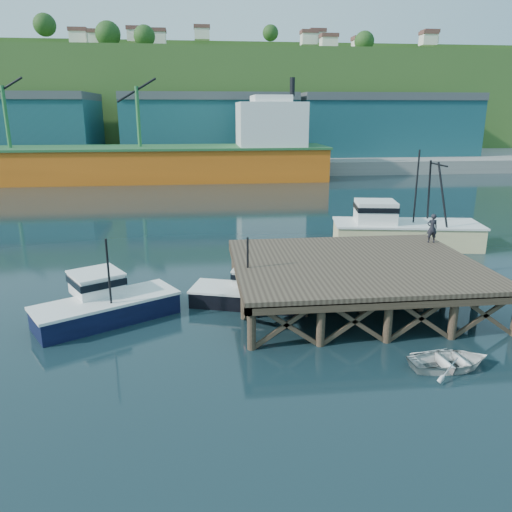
{
  "coord_description": "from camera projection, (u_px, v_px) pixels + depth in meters",
  "views": [
    {
      "loc": [
        -2.11,
        -23.05,
        9.32
      ],
      "look_at": [
        0.75,
        2.0,
        1.98
      ],
      "focal_mm": 35.0,
      "sensor_mm": 36.0,
      "label": 1
    }
  ],
  "objects": [
    {
      "name": "boat_navy",
      "position": [
        104.0,
        302.0,
        23.06
      ],
      "size": [
        6.76,
        5.25,
        4.04
      ],
      "rotation": [
        0.0,
        0.0,
        0.52
      ],
      "color": "black",
      "rests_on": "ground"
    },
    {
      "name": "ground",
      "position": [
        246.0,
        306.0,
        24.82
      ],
      "size": [
        300.0,
        300.0,
        0.0
      ],
      "primitive_type": "plane",
      "color": "black",
      "rests_on": "ground"
    },
    {
      "name": "dockworker",
      "position": [
        432.0,
        228.0,
        28.16
      ],
      "size": [
        0.63,
        0.43,
        1.66
      ],
      "primitive_type": "imported",
      "rotation": [
        0.0,
        0.0,
        3.08
      ],
      "color": "black",
      "rests_on": "wharf"
    },
    {
      "name": "far_quay",
      "position": [
        210.0,
        158.0,
        91.32
      ],
      "size": [
        160.0,
        40.0,
        2.0
      ],
      "primitive_type": "cube",
      "color": "gray",
      "rests_on": "ground"
    },
    {
      "name": "warehouse_mid",
      "position": [
        210.0,
        128.0,
        85.01
      ],
      "size": [
        28.0,
        16.0,
        9.0
      ],
      "primitive_type": "cube",
      "color": "#1A4B56",
      "rests_on": "far_quay"
    },
    {
      "name": "boat_black",
      "position": [
        251.0,
        291.0,
        25.0
      ],
      "size": [
        6.23,
        5.17,
        3.62
      ],
      "rotation": [
        0.0,
        0.0,
        -0.31
      ],
      "color": "black",
      "rests_on": "ground"
    },
    {
      "name": "warehouse_right",
      "position": [
        380.0,
        128.0,
        88.27
      ],
      "size": [
        30.0,
        16.0,
        9.0
      ],
      "primitive_type": "cube",
      "color": "#1A4B56",
      "rests_on": "far_quay"
    },
    {
      "name": "trawler",
      "position": [
        404.0,
        227.0,
        35.33
      ],
      "size": [
        10.63,
        5.31,
        6.8
      ],
      "rotation": [
        0.0,
        0.0,
        -0.17
      ],
      "color": "beige",
      "rests_on": "ground"
    },
    {
      "name": "dinghy",
      "position": [
        450.0,
        360.0,
        18.7
      ],
      "size": [
        3.25,
        2.42,
        0.65
      ],
      "primitive_type": "imported",
      "rotation": [
        0.0,
        0.0,
        1.64
      ],
      "color": "silver",
      "rests_on": "ground"
    },
    {
      "name": "cargo_ship",
      "position": [
        152.0,
        156.0,
        68.76
      ],
      "size": [
        55.5,
        10.0,
        13.75
      ],
      "color": "orange",
      "rests_on": "ground"
    },
    {
      "name": "wharf",
      "position": [
        356.0,
        266.0,
        24.7
      ],
      "size": [
        12.0,
        10.0,
        2.62
      ],
      "color": "brown",
      "rests_on": "ground"
    },
    {
      "name": "hillside",
      "position": [
        206.0,
        104.0,
        117.14
      ],
      "size": [
        220.0,
        50.0,
        22.0
      ],
      "primitive_type": "cube",
      "color": "#2D511E",
      "rests_on": "ground"
    }
  ]
}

